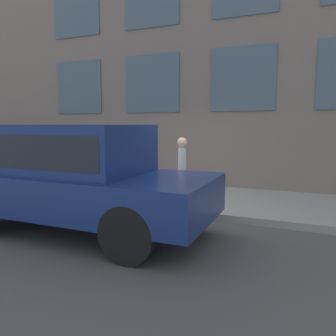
{
  "coord_description": "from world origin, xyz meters",
  "views": [
    {
      "loc": [
        -6.06,
        -2.93,
        1.87
      ],
      "look_at": [
        0.66,
        -0.11,
        0.9
      ],
      "focal_mm": 35.0,
      "sensor_mm": 36.0,
      "label": 1
    }
  ],
  "objects": [
    {
      "name": "person",
      "position": [
        0.93,
        -0.35,
        1.01
      ],
      "size": [
        0.35,
        0.23,
        1.44
      ],
      "rotation": [
        0.0,
        0.0,
        -1.27
      ],
      "color": "#232328",
      "rests_on": "sidewalk"
    },
    {
      "name": "ground_plane",
      "position": [
        0.0,
        0.0,
        0.0
      ],
      "size": [
        80.0,
        80.0,
        0.0
      ],
      "primitive_type": "plane",
      "color": "#514F4C"
    },
    {
      "name": "parked_car_navy_near",
      "position": [
        -1.51,
        0.66,
        1.03
      ],
      "size": [
        1.94,
        4.71,
        1.87
      ],
      "color": "black",
      "rests_on": "ground_plane"
    },
    {
      "name": "building_facade",
      "position": [
        3.03,
        -0.0,
        4.63
      ],
      "size": [
        0.33,
        40.0,
        9.25
      ],
      "color": "gray",
      "rests_on": "ground_plane"
    },
    {
      "name": "sidewalk",
      "position": [
        1.44,
        0.0,
        0.07
      ],
      "size": [
        2.88,
        60.0,
        0.15
      ],
      "color": "#9E9B93",
      "rests_on": "ground_plane"
    },
    {
      "name": "fire_hydrant",
      "position": [
        0.39,
        0.12,
        0.59
      ],
      "size": [
        0.34,
        0.45,
        0.87
      ],
      "color": "#2D7260",
      "rests_on": "sidewalk"
    }
  ]
}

